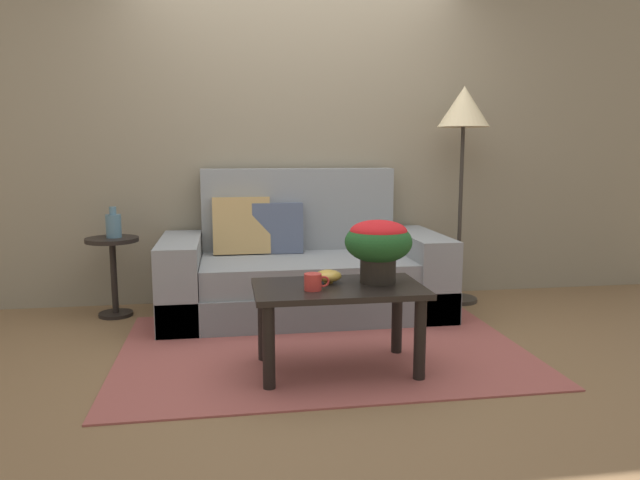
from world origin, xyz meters
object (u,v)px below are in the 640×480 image
object	(u,v)px
couch	(302,272)
table_vase	(114,225)
potted_plant	(378,243)
side_table	(113,262)
floor_lamp	(463,121)
coffee_mug	(313,282)
snack_bowl	(328,276)
coffee_table	(338,302)

from	to	relation	value
couch	table_vase	size ratio (longest dim) A/B	9.18
couch	potted_plant	size ratio (longest dim) A/B	5.49
couch	side_table	bearing A→B (deg)	174.77
floor_lamp	couch	bearing A→B (deg)	-174.20
side_table	table_vase	bearing A→B (deg)	35.11
couch	potted_plant	xyz separation A→B (m)	(0.28, -1.13, 0.39)
floor_lamp	coffee_mug	size ratio (longest dim) A/B	12.50
couch	coffee_mug	size ratio (longest dim) A/B	15.14
snack_bowl	floor_lamp	bearing A→B (deg)	44.35
couch	floor_lamp	size ratio (longest dim) A/B	1.21
coffee_mug	table_vase	world-z (taller)	table_vase
floor_lamp	table_vase	distance (m)	2.70
potted_plant	side_table	bearing A→B (deg)	142.34
couch	coffee_table	size ratio (longest dim) A/B	2.23
couch	floor_lamp	xyz separation A→B (m)	(1.26, 0.13, 1.11)
potted_plant	snack_bowl	distance (m)	0.33
coffee_table	floor_lamp	xyz separation A→B (m)	(1.22, 1.31, 1.03)
potted_plant	table_vase	world-z (taller)	potted_plant
side_table	snack_bowl	xyz separation A→B (m)	(1.35, -1.22, 0.12)
couch	side_table	size ratio (longest dim) A/B	3.52
floor_lamp	potted_plant	bearing A→B (deg)	-128.07
couch	coffee_table	world-z (taller)	couch
floor_lamp	potted_plant	size ratio (longest dim) A/B	4.53
coffee_table	coffee_mug	bearing A→B (deg)	-152.68
snack_bowl	coffee_table	bearing A→B (deg)	-63.05
couch	snack_bowl	xyz separation A→B (m)	(0.01, -1.10, 0.21)
floor_lamp	potted_plant	xyz separation A→B (m)	(-0.98, -1.26, -0.72)
potted_plant	snack_bowl	size ratio (longest dim) A/B	2.54
couch	side_table	world-z (taller)	couch
coffee_mug	table_vase	bearing A→B (deg)	131.60
coffee_table	side_table	world-z (taller)	side_table
side_table	floor_lamp	size ratio (longest dim) A/B	0.34
floor_lamp	potted_plant	world-z (taller)	floor_lamp
coffee_table	side_table	distance (m)	1.91
coffee_table	floor_lamp	distance (m)	2.06
coffee_table	potted_plant	xyz separation A→B (m)	(0.23, 0.05, 0.31)
coffee_table	coffee_mug	size ratio (longest dim) A/B	6.79
side_table	coffee_table	bearing A→B (deg)	-43.06
side_table	coffee_mug	xyz separation A→B (m)	(1.25, -1.38, 0.12)
coffee_table	snack_bowl	distance (m)	0.16
couch	floor_lamp	distance (m)	1.68
potted_plant	coffee_mug	size ratio (longest dim) A/B	2.76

